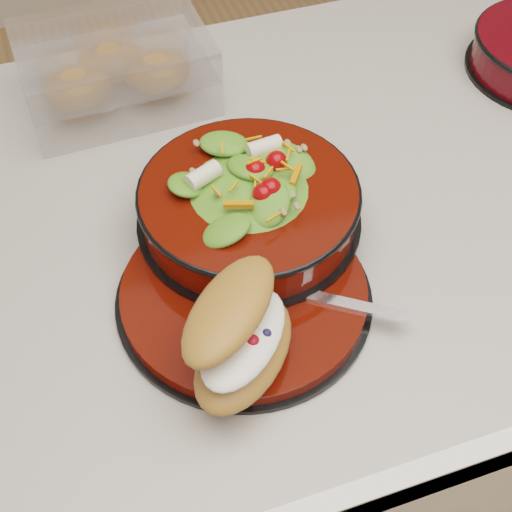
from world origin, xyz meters
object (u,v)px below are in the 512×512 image
object	(u,v)px
island_counter	(368,356)
croissant	(241,335)
dinner_plate	(245,294)
pastry_box	(115,69)
salad_bowl	(249,198)
fork	(316,297)

from	to	relation	value
island_counter	croissant	world-z (taller)	croissant
island_counter	dinner_plate	size ratio (longest dim) A/B	4.68
dinner_plate	pastry_box	world-z (taller)	pastry_box
salad_bowl	fork	distance (m)	0.13
island_counter	fork	xyz separation A→B (m)	(-0.20, -0.17, 0.47)
fork	pastry_box	xyz separation A→B (m)	(-0.12, 0.41, 0.02)
island_counter	pastry_box	size ratio (longest dim) A/B	5.12
croissant	dinner_plate	bearing A→B (deg)	23.61
island_counter	croissant	distance (m)	0.62
salad_bowl	croissant	world-z (taller)	salad_bowl
croissant	fork	xyz separation A→B (m)	(0.09, 0.04, -0.04)
dinner_plate	croissant	size ratio (longest dim) A/B	1.62
island_counter	fork	world-z (taller)	fork
dinner_plate	croissant	bearing A→B (deg)	-110.21
salad_bowl	fork	bearing A→B (deg)	-75.90
fork	pastry_box	bearing A→B (deg)	50.62
island_counter	salad_bowl	world-z (taller)	salad_bowl
croissant	pastry_box	distance (m)	0.46
croissant	pastry_box	bearing A→B (deg)	46.75
fork	salad_bowl	bearing A→B (deg)	49.03
pastry_box	salad_bowl	bearing A→B (deg)	-75.70
island_counter	dinner_plate	world-z (taller)	dinner_plate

